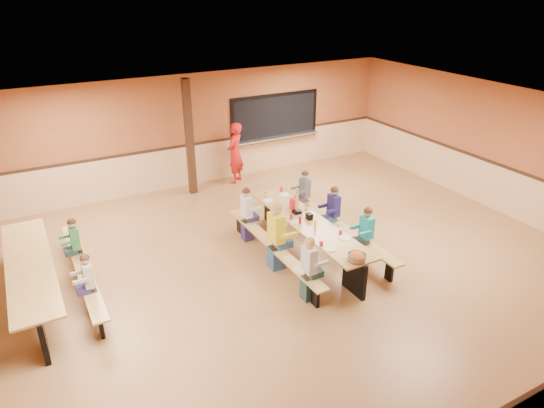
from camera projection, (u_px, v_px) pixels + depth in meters
ground at (281, 269)px, 9.51m from camera, size 12.00×12.00×0.00m
room_envelope at (281, 238)px, 9.22m from camera, size 12.04×10.04×3.02m
kitchen_pass_through at (275, 120)px, 13.96m from camera, size 2.78×0.28×1.38m
structural_post at (189, 138)px, 12.30m from camera, size 0.18×0.18×3.00m
cafeteria_table_main at (308, 231)px, 9.81m from camera, size 1.91×3.70×0.74m
cafeteria_table_second at (31, 275)px, 8.37m from camera, size 1.91×3.70×0.74m
seated_child_white_left at (309, 269)px, 8.37m from camera, size 0.37×0.30×1.22m
seated_adult_yellow at (276, 236)px, 9.26m from camera, size 0.46×0.37×1.39m
seated_child_grey_left at (247, 215)px, 10.34m from camera, size 0.36×0.30×1.20m
seated_child_teal_right at (366, 236)px, 9.50m from camera, size 0.36×0.29×1.19m
seated_child_navy_right at (333, 213)px, 10.38m from camera, size 0.37×0.30×1.21m
seated_child_char_right at (305, 195)px, 11.31m from camera, size 0.35×0.29×1.17m
seated_child_green_sec at (76, 247)px, 9.15m from camera, size 0.34×0.28×1.15m
seated_child_tan_sec at (90, 285)px, 8.02m from camera, size 0.33×0.27×1.13m
standing_woman at (235, 153)px, 13.27m from camera, size 0.73×0.71×1.69m
punch_pitcher at (293, 204)px, 10.24m from camera, size 0.16×0.16×0.22m
chip_bowl at (357, 257)px, 8.35m from camera, size 0.32×0.32×0.15m
napkin_dispenser at (309, 216)px, 9.80m from camera, size 0.10×0.14×0.13m
condiment_mustard at (315, 224)px, 9.45m from camera, size 0.06×0.06×0.17m
condiment_ketchup at (300, 220)px, 9.60m from camera, size 0.06×0.06×0.17m
table_paddle at (297, 207)px, 10.03m from camera, size 0.16×0.16×0.56m
place_settings at (309, 219)px, 9.69m from camera, size 0.65×3.30×0.11m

